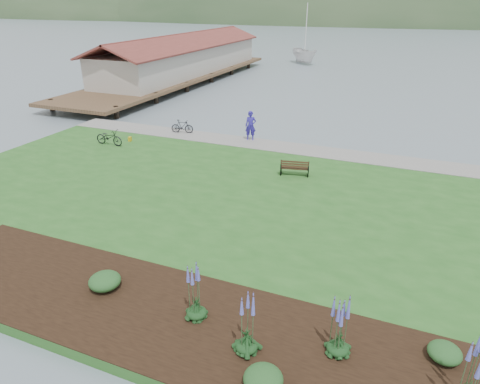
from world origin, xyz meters
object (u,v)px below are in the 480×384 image
object	(u,v)px
bicycle_a	(109,137)
person	(251,123)
park_bench	(295,167)
sailboat	(304,64)

from	to	relation	value
bicycle_a	person	bearing A→B (deg)	-61.25
park_bench	sailboat	size ratio (longest dim) A/B	0.06
park_bench	person	size ratio (longest dim) A/B	0.69
bicycle_a	sailboat	xyz separation A→B (m)	(1.38, 44.38, -0.92)
park_bench	sailboat	xyz separation A→B (m)	(-11.23, 44.87, -0.87)
park_bench	sailboat	bearing A→B (deg)	91.90
bicycle_a	sailboat	distance (m)	44.41
person	bicycle_a	distance (m)	9.30
person	bicycle_a	size ratio (longest dim) A/B	1.18
park_bench	bicycle_a	xyz separation A→B (m)	(-12.61, 0.49, 0.05)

